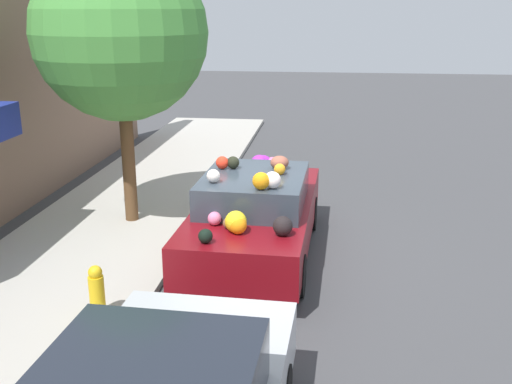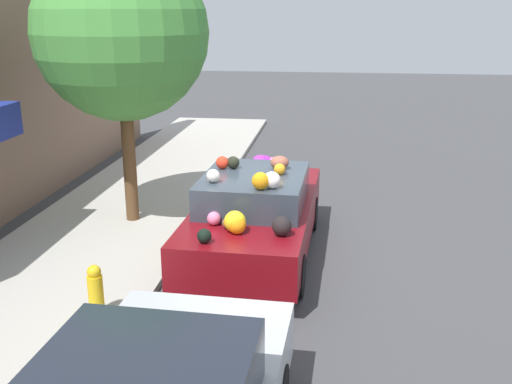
{
  "view_description": "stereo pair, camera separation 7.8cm",
  "coord_description": "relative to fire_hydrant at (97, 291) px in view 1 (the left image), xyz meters",
  "views": [
    {
      "loc": [
        -9.17,
        -1.28,
        3.94
      ],
      "look_at": [
        0.0,
        -0.13,
        1.1
      ],
      "focal_mm": 42.0,
      "sensor_mm": 36.0,
      "label": 1
    },
    {
      "loc": [
        -9.16,
        -1.36,
        3.94
      ],
      "look_at": [
        0.0,
        -0.13,
        1.1
      ],
      "focal_mm": 42.0,
      "sensor_mm": 36.0,
      "label": 2
    }
  ],
  "objects": [
    {
      "name": "street_tree",
      "position": [
        3.64,
        0.76,
        3.07
      ],
      "size": [
        3.05,
        3.05,
        4.95
      ],
      "color": "brown",
      "rests_on": "sidewalk_curb"
    },
    {
      "name": "art_car",
      "position": [
        2.47,
        -1.76,
        0.31
      ],
      "size": [
        4.46,
        1.93,
        1.69
      ],
      "rotation": [
        0.0,
        0.0,
        -0.03
      ],
      "color": "maroon",
      "rests_on": "ground"
    },
    {
      "name": "fire_hydrant",
      "position": [
        0.0,
        0.0,
        0.0
      ],
      "size": [
        0.2,
        0.2,
        0.7
      ],
      "color": "gold",
      "rests_on": "sidewalk_curb"
    },
    {
      "name": "sidewalk_curb",
      "position": [
        2.5,
        1.08,
        -0.4
      ],
      "size": [
        24.0,
        3.2,
        0.11
      ],
      "color": "#B2ADA3",
      "rests_on": "ground"
    },
    {
      "name": "ground_plane",
      "position": [
        2.5,
        -1.62,
        -0.46
      ],
      "size": [
        60.0,
        60.0,
        0.0
      ],
      "primitive_type": "plane",
      "color": "#424244"
    }
  ]
}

